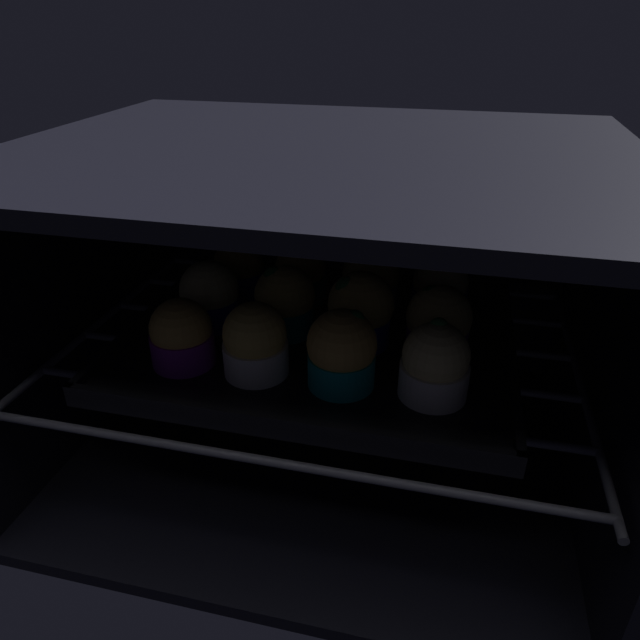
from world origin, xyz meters
TOP-DOWN VIEW (x-y plane):
  - oven_cavity at (0.00, 26.25)cm, footprint 59.00×47.00cm
  - oven_rack at (0.00, 22.00)cm, footprint 54.80×42.00cm
  - baking_tray at (0.00, 21.58)cm, footprint 40.83×32.53cm
  - muffin_row0_col0 at (-12.07, 13.28)cm, footprint 6.35×6.35cm
  - muffin_row0_col1 at (-4.40, 13.27)cm, footprint 6.35×6.35cm
  - muffin_row0_col2 at (4.08, 13.19)cm, footprint 6.54×6.54cm
  - muffin_row0_col3 at (12.60, 13.46)cm, footprint 6.35×6.35cm
  - muffin_row1_col0 at (-12.59, 21.58)cm, footprint 6.55×6.55cm
  - muffin_row1_col1 at (-3.99, 21.81)cm, footprint 6.58×6.58cm
  - muffin_row1_col2 at (4.38, 21.24)cm, footprint 6.93×6.93cm
  - muffin_row1_col3 at (12.42, 21.57)cm, footprint 6.71×6.71cm
  - muffin_row2_col0 at (-12.15, 29.61)cm, footprint 6.35×6.35cm
  - muffin_row2_col1 at (-4.40, 29.97)cm, footprint 6.35×6.35cm
  - muffin_row2_col2 at (4.11, 29.86)cm, footprint 6.68×6.68cm
  - muffin_row2_col3 at (12.14, 29.89)cm, footprint 6.35×6.35cm

SIDE VIEW (x-z plane):
  - oven_rack at x=0.00cm, z-range 13.20..14.00cm
  - baking_tray at x=0.00cm, z-range 13.58..15.78cm
  - oven_cavity at x=0.00cm, z-range -1.50..35.50cm
  - muffin_row0_col0 at x=-12.07cm, z-range 14.78..21.69cm
  - muffin_row2_col0 at x=-12.15cm, z-range 14.87..21.86cm
  - muffin_row2_col1 at x=-4.40cm, z-range 14.85..21.97cm
  - muffin_row1_col3 at x=12.42cm, z-range 14.86..22.08cm
  - muffin_row2_col3 at x=12.14cm, z-range 14.90..22.18cm
  - muffin_row0_col3 at x=12.60cm, z-range 14.72..22.36cm
  - muffin_row0_col1 at x=-4.40cm, z-range 14.85..22.26cm
  - muffin_row1_col0 at x=-12.59cm, z-range 14.91..22.32cm
  - muffin_row2_col2 at x=4.11cm, z-range 14.89..22.48cm
  - muffin_row1_col1 at x=-3.99cm, z-range 14.92..22.59cm
  - muffin_row0_col2 at x=4.08cm, z-range 14.92..22.63cm
  - muffin_row1_col2 at x=4.38cm, z-range 15.01..23.04cm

